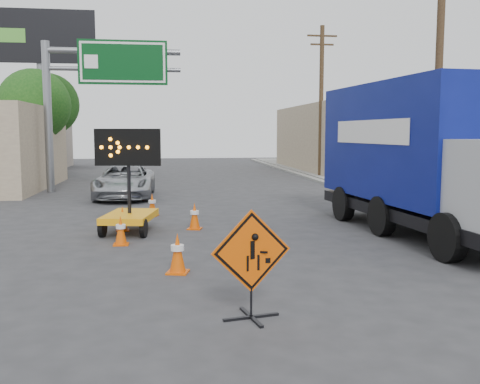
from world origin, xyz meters
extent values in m
plane|color=#2D2D30|center=(0.00, 0.00, 0.00)|extent=(100.00, 100.00, 0.00)
cube|color=gray|center=(7.20, 15.00, 0.06)|extent=(0.40, 60.00, 0.12)
cube|color=gray|center=(9.50, 15.00, 0.07)|extent=(4.00, 60.00, 0.15)
cube|color=tan|center=(13.00, 30.00, 2.30)|extent=(10.00, 14.00, 4.60)
cylinder|color=slate|center=(-6.50, 18.00, 3.40)|extent=(0.36, 0.36, 6.80)
cylinder|color=slate|center=(-3.50, 18.00, 6.40)|extent=(6.00, 0.28, 0.28)
cylinder|color=slate|center=(-3.50, 18.00, 5.60)|extent=(6.00, 0.20, 0.20)
cube|color=#043912|center=(-3.10, 17.88, 5.90)|extent=(4.00, 0.10, 2.00)
cube|color=silver|center=(-3.10, 17.81, 5.90)|extent=(3.80, 0.01, 1.80)
cylinder|color=slate|center=(-8.50, 26.00, 4.50)|extent=(0.44, 0.44, 9.00)
cube|color=silver|center=(-8.30, 25.85, 8.30)|extent=(6.00, 0.25, 3.00)
cube|color=black|center=(-8.30, 25.70, 8.30)|extent=(6.10, 0.04, 3.10)
cylinder|color=#48351F|center=(8.00, 10.00, 4.50)|extent=(0.26, 0.26, 9.00)
cylinder|color=#48351F|center=(8.00, 24.00, 4.50)|extent=(0.26, 0.26, 9.00)
cube|color=#48351F|center=(8.00, 24.00, 8.40)|extent=(1.80, 0.10, 0.10)
cube|color=#48351F|center=(8.00, 24.00, 7.90)|extent=(1.40, 0.10, 0.10)
cylinder|color=#48351F|center=(-8.00, 22.00, 1.62)|extent=(0.28, 0.28, 3.25)
sphere|color=#133F12|center=(-8.00, 22.00, 4.18)|extent=(3.71, 3.71, 3.71)
cylinder|color=#48351F|center=(-9.00, 30.00, 1.79)|extent=(0.28, 0.28, 3.58)
sphere|color=#133F12|center=(-9.00, 30.00, 4.61)|extent=(4.10, 4.10, 4.10)
cube|color=black|center=(0.02, 0.20, 0.02)|extent=(0.86, 0.23, 0.04)
cube|color=black|center=(0.02, 0.20, 0.02)|extent=(0.23, 0.86, 0.04)
cylinder|color=black|center=(0.02, 0.20, 0.34)|extent=(0.03, 0.03, 0.68)
cube|color=#DA4D04|center=(0.02, 0.20, 1.01)|extent=(1.21, 0.27, 1.23)
cube|color=black|center=(0.02, 0.20, 1.01)|extent=(1.13, 0.23, 1.15)
cube|color=orange|center=(-2.22, 7.38, 0.45)|extent=(1.55, 2.18, 0.18)
cylinder|color=black|center=(-2.22, 7.38, 1.59)|extent=(0.10, 0.10, 2.19)
cube|color=black|center=(-2.22, 7.38, 2.34)|extent=(1.78, 0.44, 1.00)
imported|color=#AAADB1|center=(-2.95, 15.42, 0.69)|extent=(2.40, 5.04, 1.39)
cube|color=black|center=(5.68, 5.90, 0.64)|extent=(3.20, 8.65, 0.32)
cube|color=#08105D|center=(5.68, 6.75, 2.49)|extent=(3.16, 6.75, 3.18)
cube|color=#DA4D04|center=(-1.00, 2.93, 0.02)|extent=(0.49, 0.49, 0.03)
cone|color=#DA4D04|center=(-1.00, 2.93, 0.41)|extent=(0.31, 0.31, 0.76)
cylinder|color=silver|center=(-1.00, 2.93, 0.50)|extent=(0.26, 0.26, 0.11)
cube|color=#DA4D04|center=(-2.32, 5.75, 0.02)|extent=(0.37, 0.37, 0.03)
cone|color=#DA4D04|center=(-2.32, 5.75, 0.38)|extent=(0.28, 0.28, 0.69)
cylinder|color=silver|center=(-2.32, 5.75, 0.46)|extent=(0.23, 0.23, 0.10)
cube|color=#DA4D04|center=(-0.43, 7.66, 0.02)|extent=(0.47, 0.47, 0.03)
cone|color=#DA4D04|center=(-0.43, 7.66, 0.39)|extent=(0.30, 0.30, 0.72)
cylinder|color=silver|center=(-0.43, 7.66, 0.48)|extent=(0.24, 0.24, 0.11)
cube|color=#DA4D04|center=(-2.44, 7.68, 0.01)|extent=(0.38, 0.38, 0.03)
cone|color=#DA4D04|center=(-2.44, 7.68, 0.36)|extent=(0.27, 0.27, 0.66)
cylinder|color=silver|center=(-2.44, 7.68, 0.44)|extent=(0.22, 0.22, 0.10)
cube|color=#DA4D04|center=(-1.69, 10.29, 0.02)|extent=(0.45, 0.45, 0.03)
cone|color=#DA4D04|center=(-1.69, 10.29, 0.39)|extent=(0.29, 0.29, 0.71)
cylinder|color=silver|center=(-1.69, 10.29, 0.47)|extent=(0.24, 0.24, 0.10)
camera|label=1|loc=(-1.17, -7.36, 2.74)|focal=40.00mm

